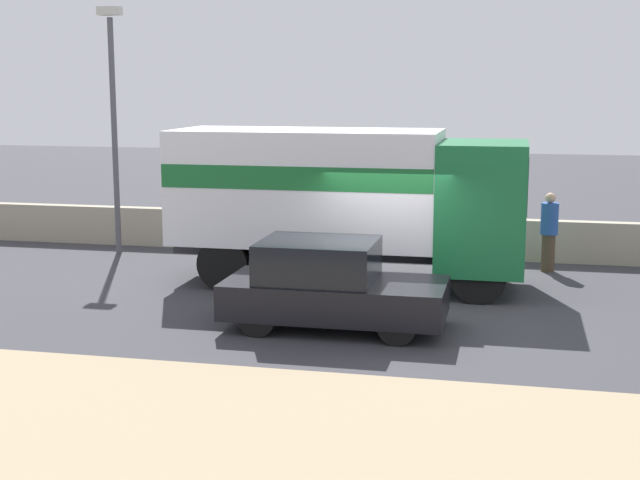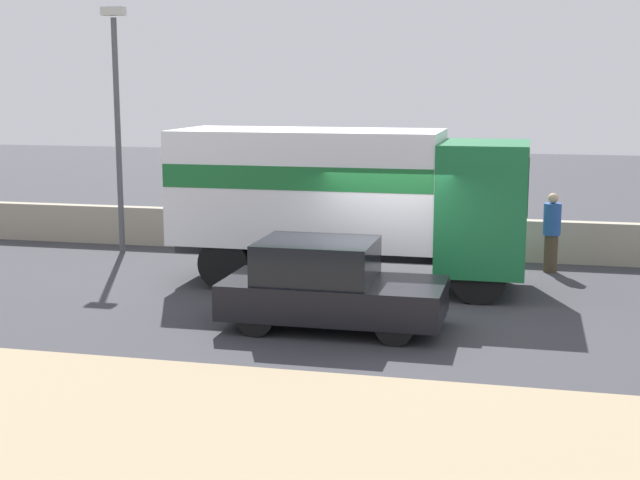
# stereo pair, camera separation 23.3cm
# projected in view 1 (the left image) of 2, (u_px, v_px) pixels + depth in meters

# --- Properties ---
(ground_plane) EXTENTS (80.00, 80.00, 0.00)m
(ground_plane) POSITION_uv_depth(u_px,v_px,m) (377.00, 316.00, 16.32)
(ground_plane) COLOR #38383D
(dirt_shoulder_foreground) EXTENTS (60.00, 4.79, 0.04)m
(dirt_shoulder_foreground) POSITION_uv_depth(u_px,v_px,m) (301.00, 437.00, 10.66)
(dirt_shoulder_foreground) COLOR #9E896B
(dirt_shoulder_foreground) RESTS_ON ground_plane
(stone_wall_backdrop) EXTENTS (60.00, 0.35, 0.99)m
(stone_wall_backdrop) POSITION_uv_depth(u_px,v_px,m) (414.00, 236.00, 21.88)
(stone_wall_backdrop) COLOR #A39984
(stone_wall_backdrop) RESTS_ON ground_plane
(street_lamp) EXTENTS (0.56, 0.28, 6.02)m
(street_lamp) POSITION_uv_depth(u_px,v_px,m) (113.00, 111.00, 21.77)
(street_lamp) COLOR #4C4C51
(street_lamp) RESTS_ON ground_plane
(box_truck) EXTENTS (7.27, 2.48, 3.25)m
(box_truck) POSITION_uv_depth(u_px,v_px,m) (344.00, 193.00, 18.53)
(box_truck) COLOR #196B38
(box_truck) RESTS_ON ground_plane
(car_hatchback) EXTENTS (3.80, 1.80, 1.54)m
(car_hatchback) POSITION_uv_depth(u_px,v_px,m) (330.00, 286.00, 15.38)
(car_hatchback) COLOR black
(car_hatchback) RESTS_ON ground_plane
(pedestrian) EXTENTS (0.39, 0.39, 1.79)m
(pedestrian) POSITION_uv_depth(u_px,v_px,m) (549.00, 231.00, 20.02)
(pedestrian) COLOR #473828
(pedestrian) RESTS_ON ground_plane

